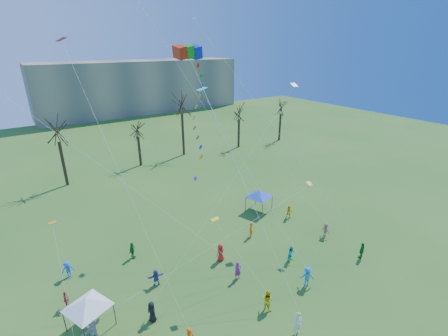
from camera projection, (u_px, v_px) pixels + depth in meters
ground at (266, 321)px, 23.63m from camera, size 160.00×160.00×0.00m
distant_building at (141, 86)px, 95.13m from camera, size 60.00×14.00×15.00m
bare_tree_row at (127, 126)px, 49.57m from camera, size 70.67×9.31×12.41m
hero_kite_flyer at (298, 324)px, 22.28m from camera, size 0.70×0.47×1.91m
big_box_kite at (202, 125)px, 21.14m from camera, size 2.73×5.16×18.89m
canopy_tent_white at (87, 303)px, 22.21m from camera, size 3.48×3.48×2.82m
canopy_tent_blue at (259, 194)px, 38.52m from camera, size 3.52×3.52×2.78m
festival_crowd at (213, 275)px, 27.14m from camera, size 26.29×14.00×1.86m
small_kites_aloft at (186, 114)px, 27.12m from camera, size 28.62×17.77×35.05m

